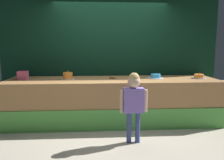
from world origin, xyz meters
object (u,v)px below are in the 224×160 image
(child_figure, at_px, (134,98))
(cake_right, at_px, (199,77))
(donut, at_px, (112,78))
(pink_box, at_px, (23,75))
(cake_left, at_px, (68,76))
(cake_center, at_px, (156,76))

(child_figure, relative_size, cake_right, 3.62)
(donut, bearing_deg, cake_right, -3.10)
(pink_box, bearing_deg, child_figure, -29.38)
(cake_left, height_order, cake_right, cake_left)
(child_figure, bearing_deg, donut, 102.80)
(donut, relative_size, cake_left, 0.46)
(child_figure, height_order, cake_right, child_figure)
(donut, relative_size, cake_center, 0.36)
(donut, height_order, cake_center, cake_center)
(pink_box, xyz_separation_m, cake_right, (3.60, -0.09, -0.05))
(cake_center, bearing_deg, child_figure, -119.19)
(donut, bearing_deg, child_figure, -77.20)
(cake_left, bearing_deg, pink_box, 177.54)
(child_figure, relative_size, pink_box, 6.30)
(child_figure, xyz_separation_m, donut, (-0.27, 1.17, 0.17))
(child_figure, relative_size, cake_center, 3.36)
(cake_left, relative_size, cake_right, 0.84)
(child_figure, distance_m, donut, 1.22)
(child_figure, relative_size, cake_left, 4.34)
(pink_box, distance_m, cake_left, 0.90)
(donut, height_order, cake_left, cake_left)
(cake_left, xyz_separation_m, cake_center, (1.80, 0.01, -0.02))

